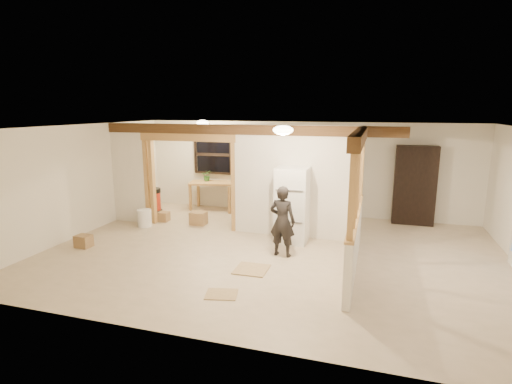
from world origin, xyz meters
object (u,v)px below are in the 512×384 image
(woman, at_px, (282,221))
(bookshelf, at_px, (415,185))
(refrigerator, at_px, (292,205))
(shop_vac, at_px, (152,200))
(work_table, at_px, (213,196))

(woman, xyz_separation_m, bookshelf, (2.63, 3.11, 0.28))
(refrigerator, relative_size, woman, 1.16)
(refrigerator, bearing_deg, shop_vac, 162.51)
(woman, bearing_deg, refrigerator, -83.89)
(work_table, bearing_deg, shop_vac, -166.67)
(woman, distance_m, work_table, 4.03)
(woman, height_order, bookshelf, bookshelf)
(shop_vac, distance_m, bookshelf, 6.95)
(woman, bearing_deg, shop_vac, -21.42)
(refrigerator, height_order, shop_vac, refrigerator)
(refrigerator, bearing_deg, bookshelf, 40.05)
(woman, xyz_separation_m, shop_vac, (-4.24, 2.24, -0.36))
(refrigerator, relative_size, shop_vac, 2.40)
(refrigerator, bearing_deg, work_table, 142.74)
(woman, bearing_deg, bookshelf, -123.74)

